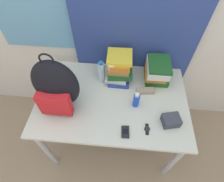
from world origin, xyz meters
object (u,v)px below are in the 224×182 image
object	(u,v)px
book_stack_left	(119,67)
sunscreen_bottle	(136,100)
camera_pouch	(171,120)
sports_bottle	(112,73)
cell_phone	(125,132)
water_bottle	(101,72)
backpack	(56,87)
book_stack_center	(157,71)
sunglasses_case	(145,91)
wristwatch	(147,129)

from	to	relation	value
book_stack_left	sunscreen_bottle	size ratio (longest dim) A/B	2.03
camera_pouch	sports_bottle	bearing A→B (deg)	142.72
sports_bottle	cell_phone	world-z (taller)	sports_bottle
cell_phone	water_bottle	bearing A→B (deg)	115.40
backpack	book_stack_left	bearing A→B (deg)	38.01
book_stack_left	water_bottle	distance (m)	0.16
sports_bottle	book_stack_left	bearing A→B (deg)	52.75
book_stack_center	sports_bottle	xyz separation A→B (m)	(-0.39, -0.08, 0.02)
water_bottle	sunglasses_case	xyz separation A→B (m)	(0.39, -0.10, -0.09)
water_bottle	sunscreen_bottle	world-z (taller)	water_bottle
cell_phone	wristwatch	bearing A→B (deg)	13.62
sports_bottle	book_stack_center	bearing A→B (deg)	11.80
sunglasses_case	camera_pouch	size ratio (longest dim) A/B	1.08
water_bottle	cell_phone	size ratio (longest dim) A/B	2.31
book_stack_center	sunglasses_case	world-z (taller)	book_stack_center
sunglasses_case	camera_pouch	world-z (taller)	camera_pouch
sports_bottle	camera_pouch	size ratio (longest dim) A/B	1.73
sports_bottle	camera_pouch	xyz separation A→B (m)	(0.48, -0.36, -0.08)
water_bottle	cell_phone	distance (m)	0.55
book_stack_center	sunglasses_case	size ratio (longest dim) A/B	1.68
book_stack_left	cell_phone	size ratio (longest dim) A/B	3.14
book_stack_left	water_bottle	xyz separation A→B (m)	(-0.15, -0.06, -0.01)
book_stack_center	wristwatch	bearing A→B (deg)	-99.42
backpack	cell_phone	bearing A→B (deg)	-21.68
sunglasses_case	book_stack_left	bearing A→B (deg)	145.58
water_bottle	sunglasses_case	world-z (taller)	water_bottle
book_stack_center	wristwatch	xyz separation A→B (m)	(-0.09, -0.51, -0.10)
water_bottle	sunscreen_bottle	size ratio (longest dim) A/B	1.49
backpack	book_stack_center	distance (m)	0.85
book_stack_center	sports_bottle	bearing A→B (deg)	-168.20
book_stack_center	sports_bottle	size ratio (longest dim) A/B	1.05
book_stack_center	camera_pouch	xyz separation A→B (m)	(0.09, -0.44, -0.06)
water_bottle	wristwatch	world-z (taller)	water_bottle
sports_bottle	cell_phone	xyz separation A→B (m)	(0.14, -0.47, -0.11)
book_stack_center	wristwatch	distance (m)	0.53
backpack	book_stack_center	xyz separation A→B (m)	(0.77, 0.34, -0.12)
wristwatch	book_stack_center	bearing A→B (deg)	80.58
camera_pouch	sunscreen_bottle	bearing A→B (deg)	152.09
wristwatch	camera_pouch	bearing A→B (deg)	22.04
cell_phone	sunglasses_case	xyz separation A→B (m)	(0.15, 0.39, 0.01)
book_stack_left	sports_bottle	distance (m)	0.10
camera_pouch	wristwatch	xyz separation A→B (m)	(-0.17, -0.07, -0.03)
sunglasses_case	wristwatch	distance (m)	0.35
sunscreen_bottle	sunglasses_case	bearing A→B (deg)	59.43
wristwatch	water_bottle	bearing A→B (deg)	130.96
cell_phone	sunglasses_case	size ratio (longest dim) A/B	0.61
sunscreen_bottle	camera_pouch	bearing A→B (deg)	-27.91
sports_bottle	wristwatch	distance (m)	0.54
cell_phone	camera_pouch	bearing A→B (deg)	18.10
sunglasses_case	water_bottle	bearing A→B (deg)	165.04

